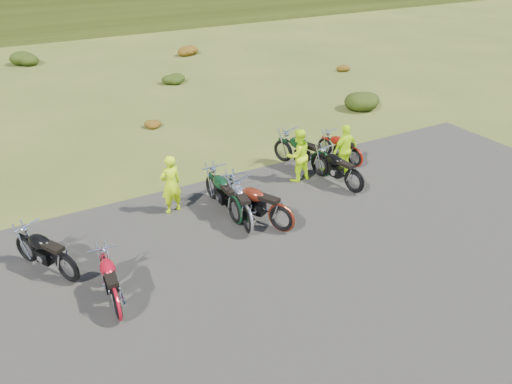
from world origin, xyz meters
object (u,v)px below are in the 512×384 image
motorcycle_7 (321,177)px  person_middle (171,185)px  motorcycle_3 (248,233)px  motorcycle_0 (71,282)px

motorcycle_7 → person_middle: bearing=69.3°
motorcycle_3 → person_middle: bearing=43.3°
motorcycle_0 → person_middle: bearing=-89.5°
motorcycle_3 → motorcycle_7: bearing=-54.1°
motorcycle_3 → person_middle: person_middle is taller
person_middle → motorcycle_3: bearing=113.1°
motorcycle_0 → motorcycle_7: size_ratio=0.89×
motorcycle_3 → person_middle: 2.47m
motorcycle_0 → motorcycle_3: motorcycle_3 is taller
motorcycle_0 → person_middle: person_middle is taller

